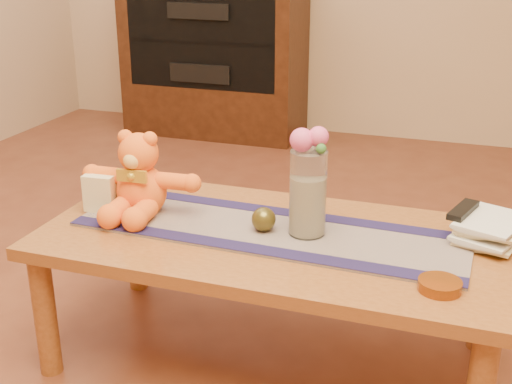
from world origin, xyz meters
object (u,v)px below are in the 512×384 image
(teddy_bear, at_px, (141,174))
(glass_vase, at_px, (308,193))
(book_bottom, at_px, (462,232))
(amber_dish, at_px, (440,285))
(pillar_candle, at_px, (104,190))
(bronze_ball, at_px, (264,219))
(tv_remote, at_px, (463,210))

(teddy_bear, distance_m, glass_vase, 0.55)
(book_bottom, bearing_deg, amber_dish, -81.48)
(teddy_bear, relative_size, amber_dish, 3.38)
(pillar_candle, bearing_deg, glass_vase, 1.44)
(bronze_ball, height_order, book_bottom, bronze_ball)
(teddy_bear, xyz_separation_m, amber_dish, (0.96, -0.21, -0.12))
(pillar_candle, height_order, glass_vase, glass_vase)
(amber_dish, bearing_deg, teddy_bear, 167.44)
(bronze_ball, bearing_deg, pillar_candle, 179.44)
(book_bottom, bearing_deg, tv_remote, -93.00)
(amber_dish, bearing_deg, book_bottom, 84.58)
(bronze_ball, bearing_deg, book_bottom, 17.54)
(bronze_ball, relative_size, amber_dish, 0.67)
(pillar_candle, distance_m, bronze_ball, 0.56)
(pillar_candle, xyz_separation_m, amber_dish, (1.09, -0.20, -0.05))
(glass_vase, height_order, bronze_ball, glass_vase)
(bronze_ball, height_order, amber_dish, bronze_ball)
(glass_vase, distance_m, book_bottom, 0.49)
(teddy_bear, bearing_deg, tv_remote, 5.15)
(teddy_bear, relative_size, book_bottom, 1.69)
(book_bottom, bearing_deg, teddy_bear, -157.08)
(glass_vase, xyz_separation_m, amber_dish, (0.41, -0.21, -0.12))
(pillar_candle, distance_m, book_bottom, 1.14)
(teddy_bear, height_order, bronze_ball, teddy_bear)
(book_bottom, height_order, amber_dish, amber_dish)
(bronze_ball, distance_m, tv_remote, 0.60)
(book_bottom, distance_m, tv_remote, 0.08)
(pillar_candle, distance_m, glass_vase, 0.69)
(glass_vase, bearing_deg, amber_dish, -27.63)
(teddy_bear, xyz_separation_m, pillar_candle, (-0.13, -0.02, -0.07))
(glass_vase, distance_m, tv_remote, 0.47)
(book_bottom, bearing_deg, glass_vase, -146.38)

